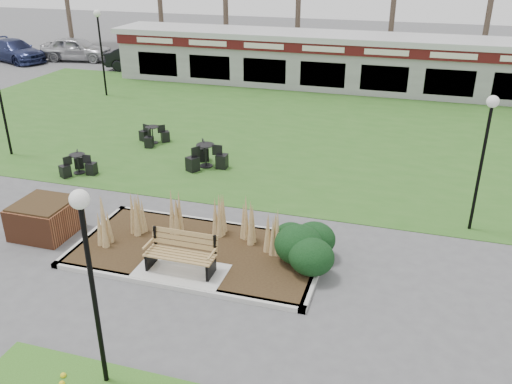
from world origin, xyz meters
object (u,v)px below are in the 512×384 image
(bistro_set_b, at_px, (153,138))
(lamp_post_near_left, at_px, (87,249))
(car_silver, at_px, (76,49))
(car_blue, at_px, (15,51))
(brick_planter, at_px, (45,218))
(bistro_set_c, at_px, (206,159))
(park_bench, at_px, (182,252))
(lamp_post_far_left, at_px, (99,34))
(lamp_post_mid_right, at_px, (487,135))
(food_pavilion, at_px, (328,60))
(bistro_set_a, at_px, (79,167))
(car_black, at_px, (143,58))

(bistro_set_b, bearing_deg, lamp_post_near_left, -66.99)
(car_silver, distance_m, car_blue, 4.09)
(brick_planter, relative_size, bistro_set_c, 0.96)
(park_bench, height_order, bistro_set_c, park_bench)
(lamp_post_far_left, bearing_deg, park_bench, -53.31)
(park_bench, bearing_deg, brick_planter, 170.31)
(park_bench, bearing_deg, lamp_post_far_left, 126.69)
(lamp_post_mid_right, bearing_deg, lamp_post_near_left, -129.20)
(food_pavilion, xyz_separation_m, bistro_set_c, (-2.02, -13.11, -1.18))
(park_bench, relative_size, bistro_set_c, 1.09)
(bistro_set_c, bearing_deg, lamp_post_far_left, 138.10)
(bistro_set_a, distance_m, car_silver, 21.03)
(lamp_post_mid_right, xyz_separation_m, bistro_set_b, (-11.76, 3.94, -2.53))
(car_silver, bearing_deg, food_pavilion, -106.58)
(park_bench, xyz_separation_m, car_black, (-11.85, 20.75, 0.18))
(bistro_set_a, relative_size, car_black, 0.28)
(bistro_set_a, bearing_deg, park_bench, -38.26)
(bistro_set_a, bearing_deg, bistro_set_b, 73.58)
(car_black, bearing_deg, lamp_post_near_left, -158.57)
(park_bench, distance_m, food_pavilion, 19.73)
(lamp_post_mid_right, bearing_deg, food_pavilion, 113.87)
(brick_planter, bearing_deg, bistro_set_c, 67.86)
(lamp_post_near_left, distance_m, bistro_set_b, 13.36)
(bistro_set_b, relative_size, bistro_set_c, 0.82)
(bistro_set_c, bearing_deg, park_bench, -73.03)
(car_black, bearing_deg, food_pavilion, -99.67)
(park_bench, height_order, bistro_set_b, park_bench)
(park_bench, bearing_deg, car_black, 119.73)
(bistro_set_c, bearing_deg, food_pavilion, 81.25)
(food_pavilion, relative_size, car_blue, 4.90)
(food_pavilion, height_order, lamp_post_mid_right, lamp_post_mid_right)
(brick_planter, relative_size, car_black, 0.32)
(bistro_set_b, bearing_deg, lamp_post_mid_right, -18.52)
(lamp_post_near_left, relative_size, lamp_post_far_left, 0.89)
(lamp_post_near_left, xyz_separation_m, car_blue, (-21.64, 24.50, -2.09))
(park_bench, distance_m, car_black, 23.90)
(lamp_post_mid_right, bearing_deg, bistro_set_c, 165.82)
(lamp_post_mid_right, height_order, lamp_post_far_left, lamp_post_far_left)
(brick_planter, distance_m, food_pavilion, 19.49)
(car_silver, bearing_deg, lamp_post_near_left, -153.97)
(bistro_set_a, distance_m, bistro_set_c, 4.42)
(car_silver, bearing_deg, bistro_set_c, -143.38)
(bistro_set_a, distance_m, car_black, 17.04)
(lamp_post_mid_right, distance_m, car_blue, 32.73)
(car_silver, bearing_deg, car_black, -112.83)
(car_blue, bearing_deg, food_pavilion, -72.47)
(food_pavilion, bearing_deg, bistro_set_a, -111.93)
(bistro_set_a, xyz_separation_m, car_blue, (-15.46, 16.00, 0.48))
(lamp_post_near_left, height_order, car_black, lamp_post_near_left)
(bistro_set_c, bearing_deg, brick_planter, -112.14)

